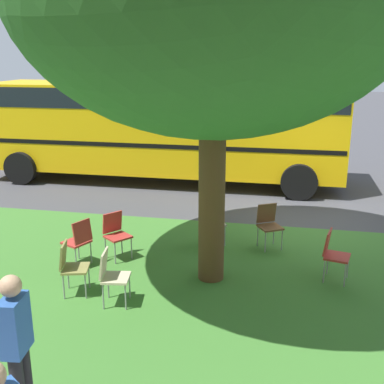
# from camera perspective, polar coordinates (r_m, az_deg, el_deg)

# --- Properties ---
(ground) EXTENTS (80.00, 80.00, 0.00)m
(ground) POSITION_cam_1_polar(r_m,az_deg,el_deg) (11.17, 13.47, -3.84)
(ground) COLOR #424247
(grass_verge) EXTENTS (48.00, 6.00, 0.01)m
(grass_verge) POSITION_cam_1_polar(r_m,az_deg,el_deg) (8.23, 14.15, -11.40)
(grass_verge) COLOR #3D752D
(grass_verge) RESTS_ON ground
(chair_0) EXTENTS (0.57, 0.57, 0.88)m
(chair_0) POSITION_cam_1_polar(r_m,az_deg,el_deg) (9.63, 9.09, -3.58)
(chair_0) COLOR brown
(chair_0) RESTS_ON ground
(chair_1) EXTENTS (0.59, 0.58, 0.88)m
(chair_1) POSITION_cam_1_polar(r_m,az_deg,el_deg) (9.14, -9.05, -4.69)
(chair_1) COLOR #B7332D
(chair_1) RESTS_ON ground
(chair_2) EXTENTS (0.48, 0.48, 0.88)m
(chair_2) POSITION_cam_1_polar(r_m,az_deg,el_deg) (7.52, -9.59, -9.48)
(chair_2) COLOR beige
(chair_2) RESTS_ON ground
(chair_3) EXTENTS (0.50, 0.50, 0.88)m
(chair_3) POSITION_cam_1_polar(r_m,az_deg,el_deg) (8.50, 16.42, -6.81)
(chair_3) COLOR #B7332D
(chair_3) RESTS_ON ground
(chair_4) EXTENTS (0.55, 0.55, 0.88)m
(chair_4) POSITION_cam_1_polar(r_m,az_deg,el_deg) (8.93, -13.31, -5.44)
(chair_4) COLOR #B7332D
(chair_4) RESTS_ON ground
(chair_5) EXTENTS (0.57, 0.56, 0.88)m
(chair_5) POSITION_cam_1_polar(r_m,az_deg,el_deg) (9.63, 2.21, -3.37)
(chair_5) COLOR #ADA393
(chair_5) RESTS_ON ground
(chair_6) EXTENTS (0.51, 0.51, 0.88)m
(chair_6) POSITION_cam_1_polar(r_m,az_deg,el_deg) (7.94, -14.21, -8.31)
(chair_6) COLOR olive
(chair_6) RESTS_ON ground
(school_bus) EXTENTS (10.40, 2.80, 2.88)m
(school_bus) POSITION_cam_1_polar(r_m,az_deg,el_deg) (14.33, -3.49, 8.25)
(school_bus) COLOR yellow
(school_bus) RESTS_ON ground
(pedestrian_1) EXTENTS (0.24, 0.38, 1.69)m
(pedestrian_1) POSITION_cam_1_polar(r_m,az_deg,el_deg) (5.37, -20.05, -16.68)
(pedestrian_1) COLOR black
(pedestrian_1) RESTS_ON ground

